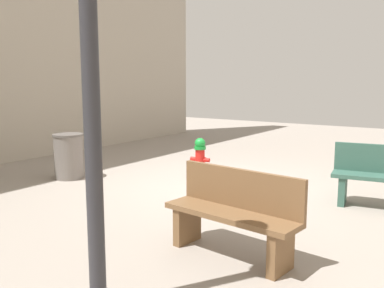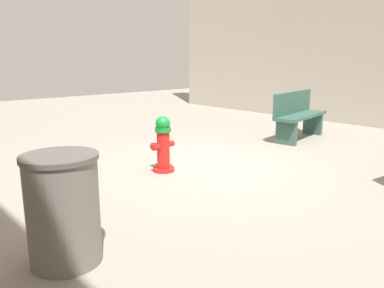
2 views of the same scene
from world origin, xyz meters
name	(u,v)px [view 2 (image 2 of 2)]	position (x,y,z in m)	size (l,w,h in m)	color
ground_plane	(209,167)	(0.00, 0.00, 0.00)	(23.40, 23.40, 0.00)	gray
fire_hydrant	(163,144)	(0.65, -0.29, 0.40)	(0.41, 0.38, 0.81)	red
bench_near	(298,114)	(-2.80, -0.27, 0.49)	(1.70, 0.70, 0.95)	#33594C
trash_bin	(63,209)	(2.78, 1.18, 0.45)	(0.59, 0.59, 0.89)	slate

